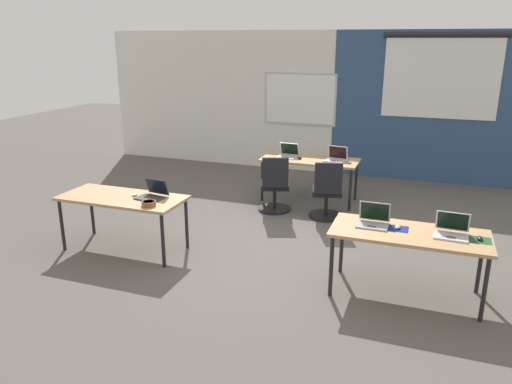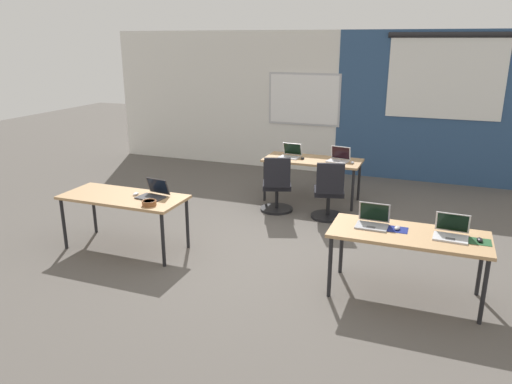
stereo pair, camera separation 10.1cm
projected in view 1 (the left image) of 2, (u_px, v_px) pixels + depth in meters
The scene contains 20 objects.
ground_plane at pixel (267, 250), 6.38m from camera, with size 24.00×24.00×0.00m.
back_wall_assembly at pixel (338, 103), 9.71m from camera, with size 10.00×0.27×2.80m.
desk_near_left at pixel (123, 201), 6.22m from camera, with size 1.60×0.70×0.72m.
desk_near_right at pixel (409, 237), 5.08m from camera, with size 1.60×0.70×0.72m.
desk_far_center at pixel (310, 162), 8.16m from camera, with size 1.60×0.70×0.72m.
laptop_near_right_end at pixel (452, 231), 4.95m from camera, with size 0.34×0.31×0.23m.
mousepad_near_right_end at pixel (480, 240), 4.85m from camera, with size 0.22×0.19×0.00m.
mouse_near_right_end at pixel (480, 238), 4.85m from camera, with size 0.07×0.10×0.03m.
laptop_near_left_inner at pixel (152, 194), 6.14m from camera, with size 0.37×0.35×0.23m.
mouse_near_left_inner at pixel (135, 195), 6.22m from camera, with size 0.06×0.10×0.03m.
laptop_near_right_inner at pixel (373, 221), 5.24m from camera, with size 0.33×0.28×0.24m.
mousepad_near_right_inner at pixel (398, 229), 5.15m from camera, with size 0.22×0.19×0.00m.
mouse_near_right_inner at pixel (398, 227), 5.14m from camera, with size 0.07×0.11×0.03m.
laptop_far_right at pixel (336, 158), 7.99m from camera, with size 0.37×0.32×0.24m.
mouse_far_right at pixel (350, 162), 7.86m from camera, with size 0.06×0.10×0.03m.
chair_far_right at pixel (327, 195), 7.38m from camera, with size 0.54×0.59×0.92m.
laptop_far_left at pixel (288, 154), 8.26m from camera, with size 0.35×0.32×0.23m.
mouse_far_left at pixel (300, 158), 8.13m from camera, with size 0.06×0.10×0.03m.
chair_far_left at pixel (275, 189), 7.69m from camera, with size 0.56×0.61×0.92m.
snack_bowl at pixel (149, 203), 5.84m from camera, with size 0.18×0.18×0.06m.
Camera 1 is at (1.86, -5.56, 2.63)m, focal length 34.32 mm.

